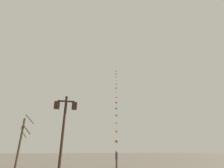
# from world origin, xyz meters

# --- Properties ---
(ground_plane) EXTENTS (160.00, 160.00, 0.00)m
(ground_plane) POSITION_xyz_m (0.00, 20.00, 0.00)
(ground_plane) COLOR #756B5B
(twin_lantern_lamp_post) EXTENTS (1.22, 0.28, 4.57)m
(twin_lantern_lamp_post) POSITION_xyz_m (-2.13, 6.95, 3.17)
(twin_lantern_lamp_post) COLOR black
(twin_lantern_lamp_post) RESTS_ON ground_plane
(kite_train) EXTENTS (4.02, 16.72, 20.52)m
(kite_train) POSITION_xyz_m (4.99, 26.27, 10.79)
(kite_train) COLOR brown
(kite_train) RESTS_ON ground_plane
(kite_flyer) EXTENTS (0.32, 0.63, 1.71)m
(kite_flyer) POSITION_xyz_m (2.69, 15.97, 0.90)
(kite_flyer) COLOR brown
(kite_flyer) RESTS_ON ground_plane
(bare_tree) EXTENTS (1.08, 1.38, 5.48)m
(bare_tree) POSITION_xyz_m (-7.38, 17.66, 2.70)
(bare_tree) COLOR #423323
(bare_tree) RESTS_ON ground_plane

